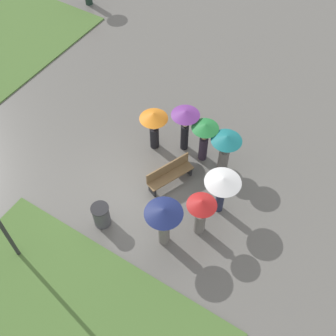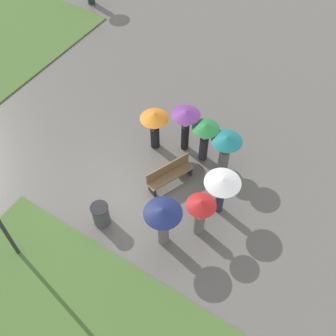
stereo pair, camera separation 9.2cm
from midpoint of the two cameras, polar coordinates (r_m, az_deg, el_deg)
The scene contains 10 objects.
ground_plane at distance 15.07m, azimuth -5.88°, elevation -2.04°, with size 90.00×90.00×0.00m, color #66635E.
park_bench at distance 14.66m, azimuth 0.38°, elevation -0.76°, with size 1.78×1.06×0.90m.
trash_bin at distance 13.92m, azimuth -8.89°, elevation -6.27°, with size 0.59×0.59×0.90m.
crowd_person_navy at distance 12.59m, azimuth -0.48°, elevation -6.82°, with size 1.17×1.17×1.91m.
crowd_person_teal at distance 14.54m, azimuth 8.01°, elevation 2.87°, with size 1.07×1.07×1.77m.
crowd_person_red at distance 12.96m, azimuth 4.63°, elevation -5.79°, with size 0.94×0.94×1.79m.
crowd_person_green at distance 14.79m, azimuth 5.19°, elevation 4.41°, with size 0.96×0.96×1.81m.
crowd_person_orange at distance 15.09m, azimuth -1.68°, elevation 6.25°, with size 1.03×1.03×1.77m.
crowd_person_white at distance 13.34m, azimuth 7.53°, elevation -2.37°, with size 1.18×1.18×1.76m.
crowd_person_purple at distance 14.96m, azimuth 2.59°, elevation 6.31°, with size 1.02×1.02×1.95m.
Camera 2 is at (-6.41, -5.99, 12.26)m, focal length 45.00 mm.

